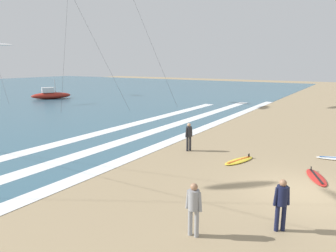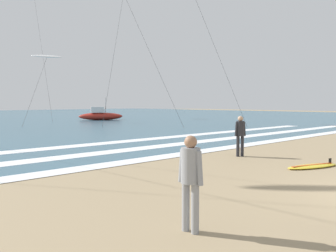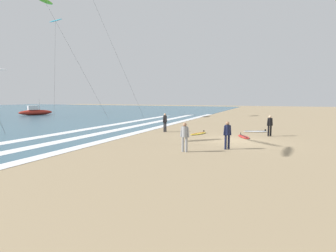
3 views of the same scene
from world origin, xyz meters
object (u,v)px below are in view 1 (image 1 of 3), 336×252
at_px(surfer_foreground_main, 189,134).
at_px(offshore_boat, 51,95).
at_px(surfboard_right_spare, 239,161).
at_px(surfer_left_far, 282,200).
at_px(surfer_background_far, 194,205).
at_px(surfboard_near_water, 316,177).

xyz_separation_m(surfer_foreground_main, offshore_boat, (12.33, 28.66, -0.40)).
distance_m(surfer_foreground_main, surfboard_right_spare, 3.22).
xyz_separation_m(surfer_foreground_main, surfboard_right_spare, (-0.32, -3.07, -0.91)).
xyz_separation_m(surfer_foreground_main, surfer_left_far, (-5.95, -6.31, 0.00)).
relative_size(surfer_background_far, surfboard_near_water, 0.74).
bearing_deg(offshore_boat, surfer_background_far, -121.13).
bearing_deg(surfer_left_far, surfer_background_far, 128.77).
distance_m(surfer_background_far, offshore_boat, 38.50).
height_order(surfboard_near_water, surfboard_right_spare, same).
bearing_deg(surfer_background_far, surfboard_right_spare, 9.55).
bearing_deg(surfer_foreground_main, surfer_left_far, -133.32).
height_order(surfer_foreground_main, surfboard_near_water, surfer_foreground_main).
xyz_separation_m(surfboard_near_water, offshore_boat, (13.07, 35.33, 0.51)).
height_order(surfboard_near_water, offshore_boat, offshore_boat).
bearing_deg(offshore_boat, surfer_foreground_main, -113.28).
distance_m(surfer_foreground_main, offshore_boat, 31.20).
relative_size(surfer_background_far, surfboard_right_spare, 0.73).
distance_m(surfer_foreground_main, surfer_left_far, 8.67).
distance_m(surfer_foreground_main, surfer_background_far, 8.71).
distance_m(surfer_background_far, surfboard_near_water, 7.29).
xyz_separation_m(surfer_left_far, surfboard_near_water, (5.21, -0.36, -0.91)).
distance_m(surfer_foreground_main, surfboard_near_water, 6.77).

